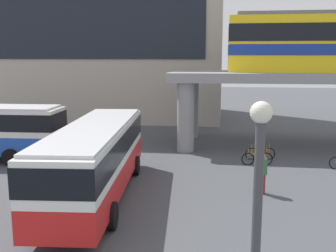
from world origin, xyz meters
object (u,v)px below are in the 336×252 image
bus_main (96,154)px  bicycle_brown (257,159)px  pedestrian_by_bike_rack (262,175)px  station_building (88,9)px  bicycle_orange (260,154)px

bus_main → bicycle_brown: bus_main is taller
pedestrian_by_bike_rack → bus_main: bearing=-167.1°
bus_main → station_building: bearing=109.1°
bus_main → pedestrian_by_bike_rack: bearing=12.9°
bicycle_orange → pedestrian_by_bike_rack: pedestrian_by_bike_rack is taller
bus_main → pedestrian_by_bike_rack: size_ratio=6.19×
bicycle_brown → pedestrian_by_bike_rack: bearing=-92.3°
pedestrian_by_bike_rack → bicycle_brown: bearing=87.7°
bicycle_orange → bicycle_brown: (-0.29, -1.26, 0.00)m
station_building → bus_main: station_building is taller
bus_main → pedestrian_by_bike_rack: 7.39m
bus_main → pedestrian_by_bike_rack: bus_main is taller
station_building → pedestrian_by_bike_rack: station_building is taller
bicycle_orange → bicycle_brown: same height
bicycle_orange → bicycle_brown: bearing=-102.8°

